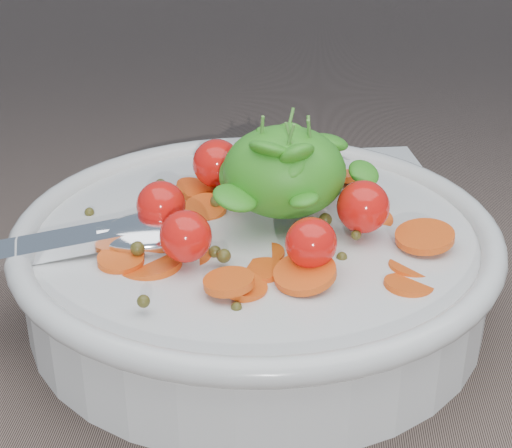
{
  "coord_description": "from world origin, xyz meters",
  "views": [
    {
      "loc": [
        0.02,
        -0.45,
        0.28
      ],
      "look_at": [
        -0.01,
        -0.01,
        0.06
      ],
      "focal_mm": 55.0,
      "sensor_mm": 36.0,
      "label": 1
    }
  ],
  "objects": [
    {
      "name": "ground",
      "position": [
        0.0,
        0.0,
        0.0
      ],
      "size": [
        6.0,
        6.0,
        0.0
      ],
      "primitive_type": "plane",
      "color": "#6E5A4F",
      "rests_on": "ground"
    },
    {
      "name": "bowl",
      "position": [
        -0.01,
        -0.01,
        0.04
      ],
      "size": [
        0.33,
        0.3,
        0.13
      ],
      "color": "silver",
      "rests_on": "ground"
    },
    {
      "name": "napkin",
      "position": [
        0.06,
        0.19,
        0.0
      ],
      "size": [
        0.17,
        0.15,
        0.01
      ],
      "primitive_type": "cube",
      "rotation": [
        0.0,
        0.0,
        0.17
      ],
      "color": "white",
      "rests_on": "ground"
    }
  ]
}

